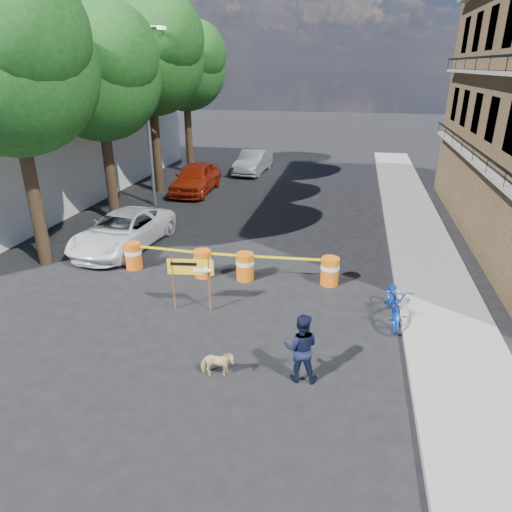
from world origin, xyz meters
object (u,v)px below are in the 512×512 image
at_px(bicycle, 397,284).
at_px(dog, 217,364).
at_px(sedan_silver, 253,162).
at_px(barrel_far_left, 133,255).
at_px(sedan_red, 196,178).
at_px(barrel_far_right, 330,271).
at_px(barrel_mid_right, 245,266).
at_px(pedestrian, 301,348).
at_px(suv_white, 123,231).
at_px(barrel_mid_left, 203,263).
at_px(detour_sign, 196,272).

bearing_deg(bicycle, dog, -141.38).
height_order(dog, sedan_silver, sedan_silver).
xyz_separation_m(barrel_far_left, sedan_red, (-1.21, 10.04, 0.32)).
distance_m(barrel_far_right, sedan_silver, 16.36).
bearing_deg(barrel_far_left, barrel_mid_right, -1.20).
bearing_deg(pedestrian, suv_white, -44.38).
bearing_deg(bicycle, barrel_mid_right, 158.57).
height_order(barrel_far_right, sedan_red, sedan_red).
bearing_deg(barrel_mid_left, bicycle, -14.73).
bearing_deg(suv_white, sedan_red, 95.56).
relative_size(barrel_far_left, detour_sign, 0.55).
bearing_deg(sedan_silver, barrel_far_right, -65.36).
xyz_separation_m(barrel_far_right, dog, (-2.13, -5.17, -0.15)).
relative_size(bicycle, suv_white, 0.44).
relative_size(bicycle, sedan_silver, 0.49).
bearing_deg(sedan_silver, pedestrian, -70.95).
distance_m(pedestrian, sedan_red, 16.56).
bearing_deg(suv_white, bicycle, -13.70).
height_order(pedestrian, suv_white, pedestrian).
bearing_deg(barrel_mid_left, sedan_silver, 96.28).
bearing_deg(bicycle, suv_white, 158.88).
bearing_deg(barrel_far_right, barrel_mid_left, -176.49).
distance_m(barrel_mid_left, barrel_far_right, 4.08).
bearing_deg(pedestrian, barrel_mid_left, -54.63).
relative_size(barrel_mid_left, barrel_far_right, 1.00).
distance_m(barrel_mid_right, sedan_silver, 15.81).
relative_size(dog, sedan_silver, 0.17).
relative_size(detour_sign, dog, 2.17).
xyz_separation_m(barrel_mid_left, detour_sign, (0.56, -2.18, 0.72)).
relative_size(barrel_mid_left, dog, 1.19).
height_order(barrel_far_left, pedestrian, pedestrian).
bearing_deg(barrel_far_right, dog, -112.39).
xyz_separation_m(barrel_far_left, barrel_mid_left, (2.50, -0.13, 0.00)).
xyz_separation_m(barrel_mid_left, sedan_silver, (-1.71, 15.55, 0.25)).
bearing_deg(bicycle, sedan_silver, 112.11).
relative_size(detour_sign, sedan_silver, 0.38).
bearing_deg(barrel_mid_right, pedestrian, -63.40).
relative_size(dog, suv_white, 0.16).
xyz_separation_m(bicycle, sedan_red, (-9.60, 11.72, -0.28)).
bearing_deg(bicycle, barrel_mid_left, 163.42).
relative_size(barrel_far_right, pedestrian, 0.56).
xyz_separation_m(barrel_far_right, detour_sign, (-3.51, -2.43, 0.72)).
relative_size(dog, sedan_red, 0.16).
bearing_deg(suv_white, barrel_far_left, -48.49).
bearing_deg(barrel_mid_right, sedan_silver, 101.33).
distance_m(bicycle, sedan_silver, 18.72).
relative_size(barrel_mid_right, dog, 1.19).
distance_m(barrel_mid_left, suv_white, 4.13).
bearing_deg(sedan_red, dog, -70.71).
distance_m(barrel_mid_right, detour_sign, 2.49).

